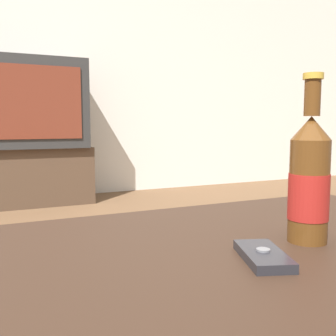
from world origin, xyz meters
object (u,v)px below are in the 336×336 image
Objects in this scene: television at (34,104)px; beer_bottle at (309,181)px; cell_phone at (263,255)px; tv_stand at (36,176)px.

television is 2.74× the size of beer_bottle.
television is 2.82m from cell_phone.
television is (0.00, -0.00, 0.56)m from tv_stand.
tv_stand is 6.46× the size of cell_phone.
television is at bearing 109.70° from cell_phone.
tv_stand is at bearing 109.70° from cell_phone.
cell_phone is (0.01, -2.80, 0.21)m from tv_stand.
cell_phone is at bearing -89.82° from television.
tv_stand is 2.81m from cell_phone.
tv_stand is at bearing 92.81° from beer_bottle.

